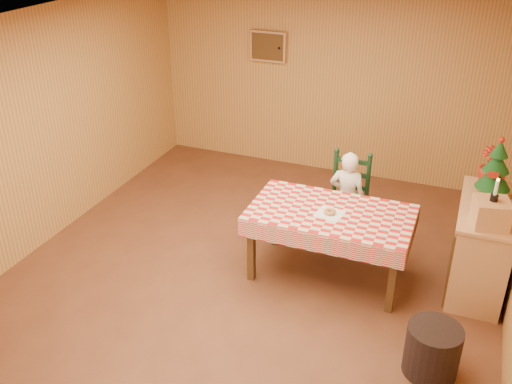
% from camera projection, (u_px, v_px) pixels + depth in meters
% --- Properties ---
extents(ground, '(6.00, 6.00, 0.00)m').
position_uv_depth(ground, '(249.00, 280.00, 6.01)').
color(ground, brown).
rests_on(ground, ground).
extents(cabin_walls, '(5.10, 6.05, 2.65)m').
position_uv_depth(cabin_walls, '(268.00, 99.00, 5.61)').
color(cabin_walls, '#C28E46').
rests_on(cabin_walls, ground).
extents(dining_table, '(1.66, 0.96, 0.77)m').
position_uv_depth(dining_table, '(331.00, 219.00, 5.79)').
color(dining_table, '#513415').
rests_on(dining_table, ground).
extents(ladder_chair, '(0.44, 0.40, 1.08)m').
position_uv_depth(ladder_chair, '(347.00, 200.00, 6.52)').
color(ladder_chair, black).
rests_on(ladder_chair, ground).
extents(seated_child, '(0.41, 0.27, 1.12)m').
position_uv_depth(seated_child, '(347.00, 198.00, 6.45)').
color(seated_child, white).
rests_on(seated_child, ground).
extents(napkin, '(0.29, 0.29, 0.00)m').
position_uv_depth(napkin, '(330.00, 214.00, 5.71)').
color(napkin, white).
rests_on(napkin, dining_table).
extents(donut, '(0.16, 0.16, 0.04)m').
position_uv_depth(donut, '(330.00, 212.00, 5.70)').
color(donut, '#C48246').
rests_on(donut, napkin).
extents(shelf_unit, '(0.54, 1.24, 0.93)m').
position_uv_depth(shelf_unit, '(480.00, 245.00, 5.75)').
color(shelf_unit, tan).
rests_on(shelf_unit, ground).
extents(crate, '(0.36, 0.36, 0.25)m').
position_uv_depth(crate, '(491.00, 213.00, 5.15)').
color(crate, tan).
rests_on(crate, shelf_unit).
extents(christmas_tree, '(0.34, 0.34, 0.62)m').
position_uv_depth(christmas_tree, '(496.00, 169.00, 5.61)').
color(christmas_tree, '#513415').
rests_on(christmas_tree, shelf_unit).
extents(flower_arrangement, '(0.22, 0.22, 0.38)m').
position_uv_depth(flower_arrangement, '(490.00, 165.00, 5.92)').
color(flower_arrangement, '#9B1A0E').
rests_on(flower_arrangement, shelf_unit).
extents(candle_set, '(0.07, 0.07, 0.22)m').
position_uv_depth(candle_set, '(495.00, 194.00, 5.06)').
color(candle_set, black).
rests_on(candle_set, crate).
extents(storage_bin, '(0.50, 0.50, 0.46)m').
position_uv_depth(storage_bin, '(432.00, 350.00, 4.75)').
color(storage_bin, black).
rests_on(storage_bin, ground).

